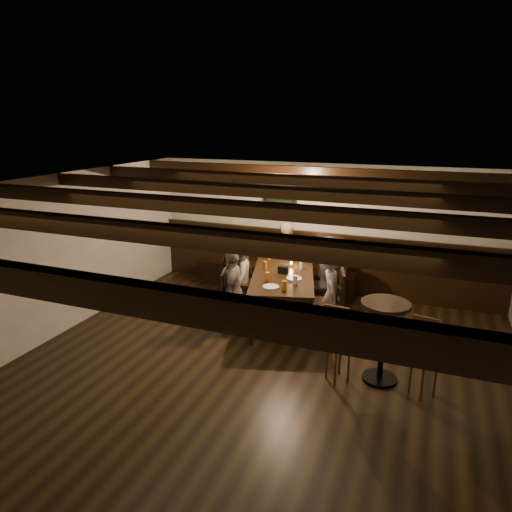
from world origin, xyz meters
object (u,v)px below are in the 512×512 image
at_px(chair_right_near, 326,294).
at_px(person_bench_centre, 286,259).
at_px(dining_table, 283,276).
at_px(person_right_far, 331,294).
at_px(person_bench_left, 236,264).
at_px(chair_right_far, 329,314).
at_px(bar_stool_left, 338,352).
at_px(high_top_table, 384,330).
at_px(person_left_near, 241,273).
at_px(chair_left_near, 243,291).
at_px(person_left_far, 233,290).
at_px(bar_stool_right, 424,365).
at_px(chair_left_far, 235,311).
at_px(person_bench_right, 335,268).
at_px(person_right_near, 328,273).

distance_m(chair_right_near, person_bench_centre, 1.03).
height_order(dining_table, person_right_far, person_right_far).
bearing_deg(person_bench_left, chair_right_far, 140.21).
relative_size(person_bench_centre, bar_stool_left, 1.31).
bearing_deg(person_right_far, high_top_table, -157.18).
bearing_deg(person_right_far, person_left_near, 59.04).
xyz_separation_m(dining_table, chair_left_near, (-0.81, 0.24, -0.46)).
bearing_deg(person_left_far, bar_stool_right, 57.40).
distance_m(chair_left_far, person_left_near, 0.96).
distance_m(person_left_far, person_right_far, 1.50).
distance_m(chair_left_near, person_bench_left, 0.59).
height_order(person_left_near, person_left_far, person_left_far).
bearing_deg(person_bench_right, high_top_table, 98.55).
xyz_separation_m(person_bench_centre, bar_stool_left, (1.51, -2.56, -0.30)).
distance_m(person_left_near, person_right_near, 1.50).
bearing_deg(chair_left_far, high_top_table, 57.10).
bearing_deg(dining_table, person_left_far, -149.04).
bearing_deg(person_right_far, chair_left_near, 58.50).
distance_m(chair_right_far, person_left_near, 1.75).
bearing_deg(person_left_far, person_right_near, 120.96).
height_order(person_bench_left, person_right_near, person_right_near).
distance_m(chair_left_far, person_right_far, 1.51).
distance_m(dining_table, person_right_far, 0.88).
distance_m(dining_table, person_left_far, 0.88).
relative_size(chair_left_near, bar_stool_left, 0.83).
relative_size(dining_table, person_left_far, 1.80).
relative_size(person_bench_centre, person_right_far, 1.13).
bearing_deg(chair_left_far, person_left_far, -90.00).
distance_m(person_bench_left, person_right_far, 2.13).
bearing_deg(person_right_far, person_left_far, 90.00).
relative_size(person_bench_centre, person_bench_right, 1.18).
xyz_separation_m(chair_left_far, person_bench_left, (-0.54, 1.25, 0.33)).
xyz_separation_m(chair_left_far, person_right_far, (1.41, 0.40, 0.34)).
bearing_deg(person_bench_left, person_right_far, 140.71).
height_order(person_bench_right, person_right_near, person_right_near).
bearing_deg(chair_left_far, person_bench_centre, 154.37).
relative_size(person_left_far, high_top_table, 1.22).
xyz_separation_m(chair_left_far, high_top_table, (2.30, -0.71, 0.41)).
distance_m(chair_right_far, person_right_near, 0.97).
xyz_separation_m(person_bench_right, high_top_table, (1.10, -2.45, 0.10)).
bearing_deg(person_right_near, dining_table, 120.96).
height_order(chair_right_near, person_bench_centre, person_bench_centre).
xyz_separation_m(dining_table, person_bench_left, (-1.11, 0.62, -0.12)).
relative_size(person_right_near, bar_stool_left, 1.22).
bearing_deg(person_bench_right, bar_stool_right, 105.90).
relative_size(person_left_far, bar_stool_right, 1.20).
distance_m(dining_table, person_left_near, 0.88).
bearing_deg(dining_table, person_right_near, 30.96).
bearing_deg(chair_right_near, person_right_near, -90.00).
xyz_separation_m(person_right_near, bar_stool_right, (1.62, -2.13, -0.25)).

